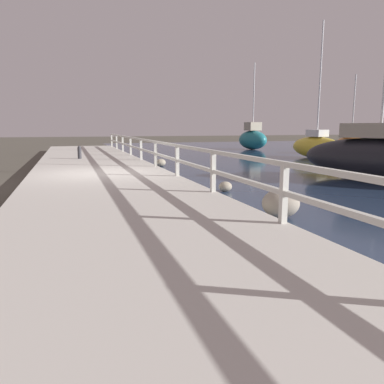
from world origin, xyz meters
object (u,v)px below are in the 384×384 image
at_px(sailboat_yellow, 316,146).
at_px(sailboat_teal, 253,139).
at_px(sailboat_black, 378,157).
at_px(sailboat_orange, 351,144).
at_px(mooring_bollard, 79,152).

height_order(sailboat_yellow, sailboat_teal, sailboat_yellow).
height_order(sailboat_black, sailboat_orange, sailboat_black).
relative_size(sailboat_black, sailboat_orange, 1.48).
relative_size(mooring_bollard, sailboat_teal, 0.09).
xyz_separation_m(sailboat_teal, sailboat_orange, (4.17, -6.37, -0.21)).
xyz_separation_m(mooring_bollard, sailboat_orange, (17.83, 2.80, 0.01)).
bearing_deg(sailboat_orange, sailboat_black, -106.90).
xyz_separation_m(sailboat_yellow, sailboat_teal, (0.50, 8.92, 0.16)).
bearing_deg(sailboat_orange, sailboat_yellow, -130.81).
distance_m(sailboat_black, sailboat_teal, 17.86).
relative_size(mooring_bollard, sailboat_orange, 0.11).
bearing_deg(sailboat_yellow, mooring_bollard, 178.17).
height_order(mooring_bollard, sailboat_orange, sailboat_orange).
distance_m(mooring_bollard, sailboat_yellow, 13.16).
bearing_deg(sailboat_yellow, sailboat_black, -116.99).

